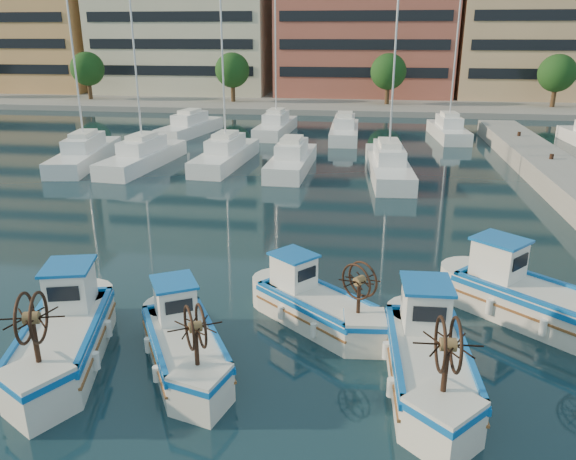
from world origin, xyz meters
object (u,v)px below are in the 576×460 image
object	(u,v)px
fishing_boat_a	(64,333)
fishing_boat_e	(529,295)
fishing_boat_b	(184,341)
fishing_boat_d	(429,356)
fishing_boat_c	(315,302)

from	to	relation	value
fishing_boat_a	fishing_boat_e	xyz separation A→B (m)	(12.75, 4.10, 0.01)
fishing_boat_a	fishing_boat_b	size ratio (longest dim) A/B	1.14
fishing_boat_b	fishing_boat_e	xyz separation A→B (m)	(9.55, 3.88, 0.11)
fishing_boat_b	fishing_boat_d	size ratio (longest dim) A/B	0.90
fishing_boat_e	fishing_boat_a	bearing A→B (deg)	148.90
fishing_boat_b	fishing_boat_c	bearing A→B (deg)	11.40
fishing_boat_d	fishing_boat_e	distance (m)	5.07
fishing_boat_a	fishing_boat_e	bearing A→B (deg)	3.22
fishing_boat_a	fishing_boat_e	distance (m)	13.39
fishing_boat_c	fishing_boat_d	distance (m)	4.10
fishing_boat_d	fishing_boat_a	bearing A→B (deg)	178.80
fishing_boat_b	fishing_boat_e	distance (m)	10.30
fishing_boat_d	fishing_boat_c	bearing A→B (deg)	136.11
fishing_boat_b	fishing_boat_a	bearing A→B (deg)	154.53
fishing_boat_b	fishing_boat_c	size ratio (longest dim) A/B	1.06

